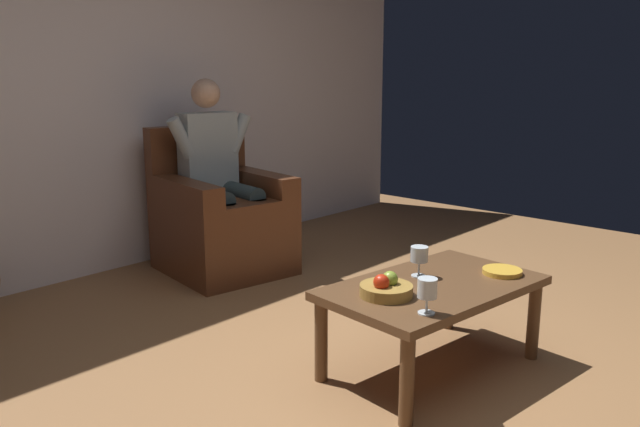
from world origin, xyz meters
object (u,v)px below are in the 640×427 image
object	(u,v)px
armchair	(220,221)
wine_glass_near	(427,290)
person_seated	(217,169)
wine_glass_far	(419,256)
coffee_table	(433,295)
decorative_dish	(502,271)
fruit_bowl	(386,288)

from	to	relation	value
armchair	wine_glass_near	bearing A→B (deg)	81.57
person_seated	wine_glass_far	bearing A→B (deg)	90.11
armchair	coffee_table	size ratio (longest dim) A/B	0.91
armchair	wine_glass_far	bearing A→B (deg)	90.11
person_seated	decorative_dish	world-z (taller)	person_seated
decorative_dish	wine_glass_near	bearing A→B (deg)	1.13
armchair	coffee_table	bearing A→B (deg)	89.41
wine_glass_far	fruit_bowl	world-z (taller)	wine_glass_far
person_seated	coffee_table	xyz separation A→B (m)	(0.34, 1.96, -0.35)
armchair	wine_glass_far	size ratio (longest dim) A/B	6.78
armchair	decorative_dish	world-z (taller)	armchair
coffee_table	wine_glass_far	bearing A→B (deg)	-111.17
wine_glass_near	decorative_dish	bearing A→B (deg)	-178.87
coffee_table	wine_glass_near	distance (m)	0.42
wine_glass_near	decorative_dish	size ratio (longest dim) A/B	0.79
person_seated	coffee_table	world-z (taller)	person_seated
coffee_table	armchair	bearing A→B (deg)	-99.90
person_seated	fruit_bowl	size ratio (longest dim) A/B	5.71
wine_glass_far	fruit_bowl	xyz separation A→B (m)	(0.32, 0.05, -0.07)
coffee_table	wine_glass_far	xyz separation A→B (m)	(-0.04, -0.11, 0.16)
coffee_table	wine_glass_far	distance (m)	0.20
person_seated	fruit_bowl	world-z (taller)	person_seated
person_seated	wine_glass_far	distance (m)	1.88
wine_glass_far	decorative_dish	size ratio (longest dim) A/B	0.78
decorative_dish	person_seated	bearing A→B (deg)	-89.92
wine_glass_near	fruit_bowl	distance (m)	0.26
fruit_bowl	decorative_dish	distance (m)	0.67
person_seated	fruit_bowl	bearing A→B (deg)	81.11
wine_glass_near	fruit_bowl	bearing A→B (deg)	-103.56
person_seated	wine_glass_far	xyz separation A→B (m)	(0.30, 1.85, -0.19)
armchair	coffee_table	distance (m)	1.97
armchair	coffee_table	xyz separation A→B (m)	(0.34, 1.94, 0.02)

